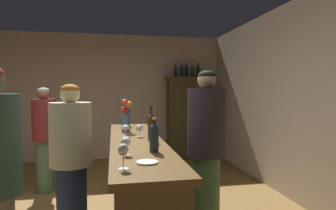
# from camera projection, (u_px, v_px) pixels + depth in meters

# --- Properties ---
(wall_back) EXTENTS (5.64, 0.12, 2.69)m
(wall_back) POSITION_uv_depth(u_px,v_px,m) (94.00, 97.00, 6.11)
(wall_back) COLOR #C4AC93
(wall_back) RESTS_ON ground
(wall_right) EXTENTS (0.12, 6.76, 2.69)m
(wall_right) POSITION_uv_depth(u_px,v_px,m) (321.00, 102.00, 3.33)
(wall_right) COLOR #C5B094
(wall_right) RESTS_ON ground
(bar_counter) EXTENTS (0.52, 2.72, 0.98)m
(bar_counter) POSITION_uv_depth(u_px,v_px,m) (137.00, 187.00, 2.90)
(bar_counter) COLOR brown
(bar_counter) RESTS_ON ground
(display_cabinet) EXTENTS (0.92, 0.45, 1.78)m
(display_cabinet) POSITION_uv_depth(u_px,v_px,m) (187.00, 116.00, 6.20)
(display_cabinet) COLOR #3C321B
(display_cabinet) RESTS_ON ground
(wine_bottle_syrah) EXTENTS (0.06, 0.06, 0.30)m
(wine_bottle_syrah) POSITION_uv_depth(u_px,v_px,m) (128.00, 117.00, 3.95)
(wine_bottle_syrah) COLOR #202C3C
(wine_bottle_syrah) RESTS_ON bar_counter
(wine_bottle_malbec) EXTENTS (0.07, 0.07, 0.35)m
(wine_bottle_malbec) POSITION_uv_depth(u_px,v_px,m) (151.00, 126.00, 2.80)
(wine_bottle_malbec) COLOR #482F14
(wine_bottle_malbec) RESTS_ON bar_counter
(wine_bottle_pinot) EXTENTS (0.07, 0.07, 0.28)m
(wine_bottle_pinot) POSITION_uv_depth(u_px,v_px,m) (154.00, 136.00, 2.28)
(wine_bottle_pinot) COLOR #232D39
(wine_bottle_pinot) RESTS_ON bar_counter
(wine_glass_front) EXTENTS (0.08, 0.08, 0.14)m
(wine_glass_front) POSITION_uv_depth(u_px,v_px,m) (126.00, 142.00, 2.16)
(wine_glass_front) COLOR white
(wine_glass_front) RESTS_ON bar_counter
(wine_glass_mid) EXTENTS (0.07, 0.07, 0.16)m
(wine_glass_mid) POSITION_uv_depth(u_px,v_px,m) (123.00, 151.00, 1.78)
(wine_glass_mid) COLOR white
(wine_glass_mid) RESTS_ON bar_counter
(wine_glass_rear) EXTENTS (0.08, 0.08, 0.13)m
(wine_glass_rear) POSITION_uv_depth(u_px,v_px,m) (126.00, 128.00, 3.03)
(wine_glass_rear) COLOR white
(wine_glass_rear) RESTS_ON bar_counter
(wine_glass_spare) EXTENTS (0.08, 0.08, 0.13)m
(wine_glass_spare) POSITION_uv_depth(u_px,v_px,m) (139.00, 128.00, 3.04)
(wine_glass_spare) COLOR white
(wine_glass_spare) RESTS_ON bar_counter
(flower_arrangement) EXTENTS (0.14, 0.14, 0.40)m
(flower_arrangement) POSITION_uv_depth(u_px,v_px,m) (126.00, 114.00, 3.42)
(flower_arrangement) COLOR #3C5872
(flower_arrangement) RESTS_ON bar_counter
(cheese_plate) EXTENTS (0.15, 0.15, 0.01)m
(cheese_plate) POSITION_uv_depth(u_px,v_px,m) (147.00, 162.00, 1.93)
(cheese_plate) COLOR white
(cheese_plate) RESTS_ON bar_counter
(display_bottle_left) EXTENTS (0.06, 0.06, 0.30)m
(display_bottle_left) POSITION_uv_depth(u_px,v_px,m) (175.00, 71.00, 6.11)
(display_bottle_left) COLOR #1F2236
(display_bottle_left) RESTS_ON display_cabinet
(display_bottle_midleft) EXTENTS (0.08, 0.08, 0.31)m
(display_bottle_midleft) POSITION_uv_depth(u_px,v_px,m) (182.00, 71.00, 6.13)
(display_bottle_midleft) COLOR #1A2234
(display_bottle_midleft) RESTS_ON display_cabinet
(display_bottle_center) EXTENTS (0.07, 0.07, 0.33)m
(display_bottle_center) POSITION_uv_depth(u_px,v_px,m) (186.00, 71.00, 6.15)
(display_bottle_center) COLOR black
(display_bottle_center) RESTS_ON display_cabinet
(display_bottle_midright) EXTENTS (0.08, 0.08, 0.28)m
(display_bottle_midright) POSITION_uv_depth(u_px,v_px,m) (193.00, 72.00, 6.18)
(display_bottle_midright) COLOR #1B3B1D
(display_bottle_midright) RESTS_ON display_cabinet
(display_bottle_right) EXTENTS (0.07, 0.07, 0.33)m
(display_bottle_right) POSITION_uv_depth(u_px,v_px,m) (198.00, 71.00, 6.20)
(display_bottle_right) COLOR black
(display_bottle_right) RESTS_ON display_cabinet
(patron_by_cabinet) EXTENTS (0.33, 0.33, 1.53)m
(patron_by_cabinet) POSITION_uv_depth(u_px,v_px,m) (44.00, 135.00, 4.10)
(patron_by_cabinet) COLOR #4C6B4C
(patron_by_cabinet) RESTS_ON ground
(patron_in_grey) EXTENTS (0.38, 0.38, 1.54)m
(patron_in_grey) POSITION_uv_depth(u_px,v_px,m) (71.00, 160.00, 2.64)
(patron_in_grey) COLOR #1B2643
(patron_in_grey) RESTS_ON ground
(bartender) EXTENTS (0.37, 0.37, 1.68)m
(bartender) POSITION_uv_depth(u_px,v_px,m) (206.00, 148.00, 2.78)
(bartender) COLOR #436A45
(bartender) RESTS_ON ground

